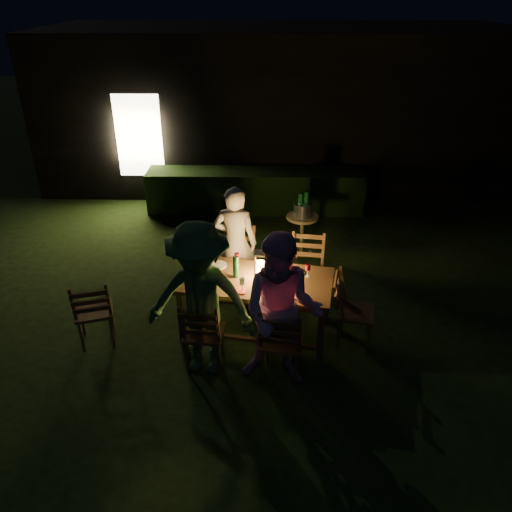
{
  "coord_description": "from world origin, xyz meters",
  "views": [
    {
      "loc": [
        -0.32,
        -5.48,
        3.96
      ],
      "look_at": [
        -0.42,
        0.02,
        0.97
      ],
      "focal_mm": 35.0,
      "sensor_mm": 36.0,
      "label": 1
    }
  ],
  "objects_px": {
    "chair_near_left": "(205,344)",
    "chair_spare": "(96,322)",
    "person_opp_left": "(200,301)",
    "bottle_table": "(236,267)",
    "ice_bucket": "(303,210)",
    "person_house_side": "(235,243)",
    "chair_near_right": "(281,353)",
    "lantern": "(260,266)",
    "bottle_bucket_a": "(300,208)",
    "dining_table": "(256,284)",
    "bottle_bucket_b": "(306,206)",
    "chair_far_right": "(305,283)",
    "side_table": "(302,221)",
    "chair_far_left": "(235,276)",
    "person_opp_right": "(282,312)",
    "chair_end": "(353,322)"
  },
  "relations": [
    {
      "from": "person_opp_left",
      "to": "bottle_table",
      "type": "xyz_separation_m",
      "value": [
        0.34,
        0.77,
        -0.01
      ]
    },
    {
      "from": "chair_far_right",
      "to": "bottle_bucket_b",
      "type": "xyz_separation_m",
      "value": [
        0.09,
        1.48,
        0.54
      ]
    },
    {
      "from": "person_opp_left",
      "to": "bottle_bucket_a",
      "type": "xyz_separation_m",
      "value": [
        1.25,
        2.79,
        -0.08
      ]
    },
    {
      "from": "bottle_bucket_b",
      "to": "chair_spare",
      "type": "bearing_deg",
      "value": -138.57
    },
    {
      "from": "chair_spare",
      "to": "person_opp_left",
      "type": "distance_m",
      "value": 1.59
    },
    {
      "from": "chair_near_left",
      "to": "lantern",
      "type": "height_order",
      "value": "lantern"
    },
    {
      "from": "chair_near_left",
      "to": "person_house_side",
      "type": "xyz_separation_m",
      "value": [
        0.28,
        1.56,
        0.53
      ]
    },
    {
      "from": "side_table",
      "to": "dining_table",
      "type": "bearing_deg",
      "value": -108.77
    },
    {
      "from": "person_opp_right",
      "to": "side_table",
      "type": "relative_size",
      "value": 2.61
    },
    {
      "from": "chair_far_right",
      "to": "bottle_bucket_b",
      "type": "height_order",
      "value": "chair_far_right"
    },
    {
      "from": "chair_near_left",
      "to": "chair_spare",
      "type": "relative_size",
      "value": 1.0
    },
    {
      "from": "dining_table",
      "to": "person_house_side",
      "type": "height_order",
      "value": "person_house_side"
    },
    {
      "from": "person_opp_left",
      "to": "dining_table",
      "type": "bearing_deg",
      "value": 61.24
    },
    {
      "from": "person_house_side",
      "to": "bottle_bucket_b",
      "type": "height_order",
      "value": "person_house_side"
    },
    {
      "from": "dining_table",
      "to": "chair_near_left",
      "type": "bearing_deg",
      "value": -120.2
    },
    {
      "from": "dining_table",
      "to": "lantern",
      "type": "relative_size",
      "value": 5.76
    },
    {
      "from": "bottle_table",
      "to": "ice_bucket",
      "type": "bearing_deg",
      "value": 64.99
    },
    {
      "from": "chair_spare",
      "to": "side_table",
      "type": "height_order",
      "value": "chair_spare"
    },
    {
      "from": "chair_near_right",
      "to": "person_house_side",
      "type": "height_order",
      "value": "person_house_side"
    },
    {
      "from": "bottle_table",
      "to": "side_table",
      "type": "bearing_deg",
      "value": 64.99
    },
    {
      "from": "ice_bucket",
      "to": "bottle_bucket_b",
      "type": "xyz_separation_m",
      "value": [
        0.05,
        0.04,
        0.05
      ]
    },
    {
      "from": "lantern",
      "to": "bottle_bucket_a",
      "type": "height_order",
      "value": "lantern"
    },
    {
      "from": "chair_end",
      "to": "bottle_bucket_a",
      "type": "relative_size",
      "value": 3.09
    },
    {
      "from": "person_opp_left",
      "to": "chair_far_left",
      "type": "bearing_deg",
      "value": 89.96
    },
    {
      "from": "person_house_side",
      "to": "side_table",
      "type": "xyz_separation_m",
      "value": [
        1.01,
        1.22,
        -0.21
      ]
    },
    {
      "from": "chair_near_right",
      "to": "lantern",
      "type": "xyz_separation_m",
      "value": [
        -0.25,
        0.88,
        0.63
      ]
    },
    {
      "from": "chair_spare",
      "to": "chair_far_right",
      "type": "bearing_deg",
      "value": 2.48
    },
    {
      "from": "person_opp_right",
      "to": "person_opp_left",
      "type": "distance_m",
      "value": 0.9
    },
    {
      "from": "chair_far_left",
      "to": "bottle_table",
      "type": "distance_m",
      "value": 1.0
    },
    {
      "from": "chair_far_right",
      "to": "side_table",
      "type": "distance_m",
      "value": 1.48
    },
    {
      "from": "chair_far_right",
      "to": "lantern",
      "type": "height_order",
      "value": "lantern"
    },
    {
      "from": "side_table",
      "to": "ice_bucket",
      "type": "relative_size",
      "value": 2.32
    },
    {
      "from": "bottle_bucket_a",
      "to": "chair_near_right",
      "type": "bearing_deg",
      "value": -97.08
    },
    {
      "from": "chair_spare",
      "to": "bottle_bucket_b",
      "type": "bearing_deg",
      "value": 24.56
    },
    {
      "from": "side_table",
      "to": "bottle_bucket_a",
      "type": "relative_size",
      "value": 2.17
    },
    {
      "from": "chair_near_right",
      "to": "person_house_side",
      "type": "xyz_separation_m",
      "value": [
        -0.6,
        1.73,
        0.51
      ]
    },
    {
      "from": "bottle_table",
      "to": "chair_near_left",
      "type": "bearing_deg",
      "value": -114.74
    },
    {
      "from": "chair_near_right",
      "to": "chair_far_right",
      "type": "relative_size",
      "value": 0.99
    },
    {
      "from": "chair_far_left",
      "to": "person_house_side",
      "type": "height_order",
      "value": "person_house_side"
    },
    {
      "from": "chair_spare",
      "to": "bottle_table",
      "type": "relative_size",
      "value": 3.51
    },
    {
      "from": "person_opp_right",
      "to": "chair_near_right",
      "type": "bearing_deg",
      "value": 89.96
    },
    {
      "from": "dining_table",
      "to": "person_house_side",
      "type": "relative_size",
      "value": 1.22
    },
    {
      "from": "person_opp_right",
      "to": "chair_spare",
      "type": "bearing_deg",
      "value": 175.07
    },
    {
      "from": "chair_near_right",
      "to": "lantern",
      "type": "relative_size",
      "value": 2.93
    },
    {
      "from": "chair_spare",
      "to": "bottle_table",
      "type": "bearing_deg",
      "value": -6.54
    },
    {
      "from": "bottle_table",
      "to": "chair_far_right",
      "type": "bearing_deg",
      "value": 33.68
    },
    {
      "from": "dining_table",
      "to": "chair_spare",
      "type": "height_order",
      "value": "chair_spare"
    },
    {
      "from": "person_house_side",
      "to": "bottle_table",
      "type": "xyz_separation_m",
      "value": [
        0.05,
        -0.84,
        0.1
      ]
    },
    {
      "from": "person_house_side",
      "to": "bottle_bucket_b",
      "type": "relative_size",
      "value": 5.15
    },
    {
      "from": "chair_far_left",
      "to": "chair_far_right",
      "type": "relative_size",
      "value": 1.03
    }
  ]
}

